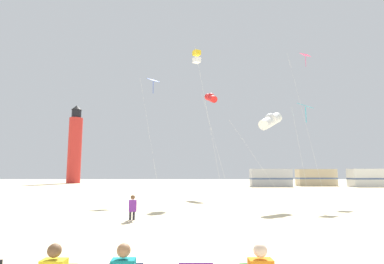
{
  "coord_description": "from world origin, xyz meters",
  "views": [
    {
      "loc": [
        1.46,
        -7.33,
        2.17
      ],
      "look_at": [
        1.32,
        11.27,
        4.62
      ],
      "focal_mm": 29.02,
      "sensor_mm": 36.0,
      "label": 1
    }
  ],
  "objects_px": {
    "rv_van_silver": "(271,178)",
    "rv_van_white": "(370,178)",
    "kite_tube_scarlet": "(211,98)",
    "lighthouse_distant": "(75,146)",
    "kite_flyer_standing": "(133,207)",
    "kite_tube_white": "(271,120)",
    "kite_box_gold": "(197,57)",
    "kite_diamond_cyan": "(305,109)",
    "kite_diamond_blue": "(153,85)",
    "kite_diamond_rainbow": "(305,62)",
    "rv_van_tan": "(316,177)"
  },
  "relations": [
    {
      "from": "rv_van_silver",
      "to": "rv_van_white",
      "type": "height_order",
      "value": "same"
    },
    {
      "from": "kite_tube_scarlet",
      "to": "lighthouse_distant",
      "type": "bearing_deg",
      "value": 128.49
    },
    {
      "from": "kite_flyer_standing",
      "to": "rv_van_silver",
      "type": "bearing_deg",
      "value": -127.18
    },
    {
      "from": "kite_tube_white",
      "to": "kite_box_gold",
      "type": "relative_size",
      "value": 0.47
    },
    {
      "from": "lighthouse_distant",
      "to": "kite_diamond_cyan",
      "type": "bearing_deg",
      "value": -53.11
    },
    {
      "from": "kite_diamond_blue",
      "to": "lighthouse_distant",
      "type": "distance_m",
      "value": 45.01
    },
    {
      "from": "kite_flyer_standing",
      "to": "kite_tube_scarlet",
      "type": "relative_size",
      "value": 0.11
    },
    {
      "from": "kite_diamond_rainbow",
      "to": "kite_box_gold",
      "type": "bearing_deg",
      "value": -173.06
    },
    {
      "from": "lighthouse_distant",
      "to": "rv_van_white",
      "type": "xyz_separation_m",
      "value": [
        53.54,
        -16.17,
        -6.45
      ]
    },
    {
      "from": "kite_flyer_standing",
      "to": "rv_van_tan",
      "type": "height_order",
      "value": "rv_van_tan"
    },
    {
      "from": "kite_diamond_blue",
      "to": "kite_tube_scarlet",
      "type": "bearing_deg",
      "value": 41.54
    },
    {
      "from": "kite_flyer_standing",
      "to": "rv_van_tan",
      "type": "relative_size",
      "value": 0.18
    },
    {
      "from": "kite_diamond_blue",
      "to": "rv_van_white",
      "type": "relative_size",
      "value": 1.61
    },
    {
      "from": "kite_diamond_rainbow",
      "to": "rv_van_silver",
      "type": "relative_size",
      "value": 2.14
    },
    {
      "from": "kite_tube_scarlet",
      "to": "lighthouse_distant",
      "type": "height_order",
      "value": "lighthouse_distant"
    },
    {
      "from": "rv_van_silver",
      "to": "kite_tube_scarlet",
      "type": "bearing_deg",
      "value": -119.04
    },
    {
      "from": "kite_diamond_cyan",
      "to": "rv_van_silver",
      "type": "height_order",
      "value": "kite_diamond_cyan"
    },
    {
      "from": "kite_tube_white",
      "to": "rv_van_tan",
      "type": "height_order",
      "value": "kite_tube_white"
    },
    {
      "from": "kite_box_gold",
      "to": "rv_van_white",
      "type": "xyz_separation_m",
      "value": [
        27.66,
        22.28,
        -11.48
      ]
    },
    {
      "from": "kite_tube_scarlet",
      "to": "kite_diamond_cyan",
      "type": "height_order",
      "value": "kite_tube_scarlet"
    },
    {
      "from": "kite_tube_white",
      "to": "rv_van_tan",
      "type": "xyz_separation_m",
      "value": [
        15.53,
        32.64,
        -4.3
      ]
    },
    {
      "from": "kite_diamond_rainbow",
      "to": "rv_van_tan",
      "type": "bearing_deg",
      "value": 67.89
    },
    {
      "from": "kite_flyer_standing",
      "to": "rv_van_silver",
      "type": "height_order",
      "value": "rv_van_silver"
    },
    {
      "from": "rv_van_white",
      "to": "kite_tube_scarlet",
      "type": "bearing_deg",
      "value": -149.51
    },
    {
      "from": "lighthouse_distant",
      "to": "rv_van_white",
      "type": "bearing_deg",
      "value": -16.81
    },
    {
      "from": "kite_diamond_blue",
      "to": "rv_van_silver",
      "type": "bearing_deg",
      "value": 55.76
    },
    {
      "from": "kite_diamond_cyan",
      "to": "rv_van_silver",
      "type": "bearing_deg",
      "value": 81.26
    },
    {
      "from": "kite_box_gold",
      "to": "rv_van_silver",
      "type": "distance_m",
      "value": 28.1
    },
    {
      "from": "kite_diamond_cyan",
      "to": "kite_diamond_blue",
      "type": "bearing_deg",
      "value": 155.04
    },
    {
      "from": "kite_diamond_blue",
      "to": "kite_diamond_rainbow",
      "type": "relative_size",
      "value": 0.77
    },
    {
      "from": "kite_tube_white",
      "to": "kite_diamond_rainbow",
      "type": "relative_size",
      "value": 0.46
    },
    {
      "from": "kite_diamond_cyan",
      "to": "kite_tube_scarlet",
      "type": "bearing_deg",
      "value": 120.97
    },
    {
      "from": "kite_box_gold",
      "to": "kite_diamond_rainbow",
      "type": "bearing_deg",
      "value": 6.94
    },
    {
      "from": "kite_flyer_standing",
      "to": "kite_diamond_rainbow",
      "type": "bearing_deg",
      "value": -147.62
    },
    {
      "from": "kite_diamond_blue",
      "to": "rv_van_white",
      "type": "bearing_deg",
      "value": 36.14
    },
    {
      "from": "lighthouse_distant",
      "to": "rv_van_silver",
      "type": "height_order",
      "value": "lighthouse_distant"
    },
    {
      "from": "kite_flyer_standing",
      "to": "rv_van_tan",
      "type": "bearing_deg",
      "value": -135.51
    },
    {
      "from": "kite_flyer_standing",
      "to": "rv_van_silver",
      "type": "distance_m",
      "value": 38.87
    },
    {
      "from": "kite_diamond_cyan",
      "to": "rv_van_white",
      "type": "height_order",
      "value": "kite_diamond_cyan"
    },
    {
      "from": "kite_diamond_rainbow",
      "to": "rv_van_silver",
      "type": "distance_m",
      "value": 24.3
    },
    {
      "from": "kite_box_gold",
      "to": "rv_van_tan",
      "type": "relative_size",
      "value": 2.07
    },
    {
      "from": "kite_diamond_rainbow",
      "to": "rv_van_tan",
      "type": "distance_m",
      "value": 28.75
    },
    {
      "from": "kite_tube_scarlet",
      "to": "rv_van_silver",
      "type": "bearing_deg",
      "value": 60.53
    },
    {
      "from": "kite_box_gold",
      "to": "rv_van_white",
      "type": "height_order",
      "value": "kite_box_gold"
    },
    {
      "from": "kite_diamond_blue",
      "to": "lighthouse_distant",
      "type": "relative_size",
      "value": 0.63
    },
    {
      "from": "kite_flyer_standing",
      "to": "rv_van_tan",
      "type": "xyz_separation_m",
      "value": [
        23.54,
        38.87,
        0.78
      ]
    },
    {
      "from": "kite_tube_white",
      "to": "kite_diamond_cyan",
      "type": "relative_size",
      "value": 0.9
    },
    {
      "from": "rv_van_tan",
      "to": "kite_flyer_standing",
      "type": "bearing_deg",
      "value": -122.95
    },
    {
      "from": "kite_diamond_cyan",
      "to": "kite_flyer_standing",
      "type": "bearing_deg",
      "value": -146.72
    },
    {
      "from": "kite_tube_scarlet",
      "to": "kite_diamond_cyan",
      "type": "bearing_deg",
      "value": -59.03
    }
  ]
}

